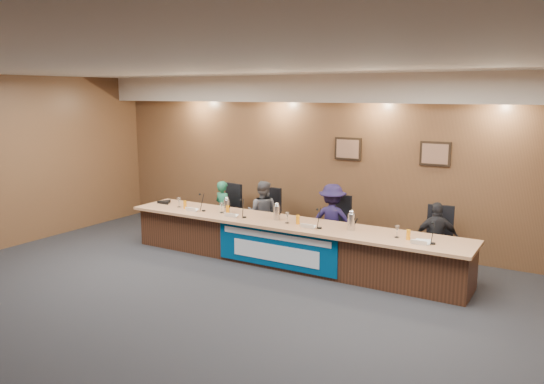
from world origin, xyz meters
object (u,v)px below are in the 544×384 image
at_px(office_chair_a, 226,214).
at_px(carafe_right, 351,222).
at_px(panelist_d, 436,239).
at_px(office_chair_d, 438,244).
at_px(panelist_c, 332,221).
at_px(carafe_mid, 277,213).
at_px(dais_body, 288,244).
at_px(office_chair_b, 265,220).
at_px(carafe_left, 227,206).
at_px(panelist_a, 223,210).
at_px(office_chair_c, 334,229).
at_px(panelist_b, 263,213).
at_px(speakerphone, 165,202).
at_px(banner, 275,248).

distance_m(office_chair_a, carafe_right, 3.18).
xyz_separation_m(panelist_d, office_chair_d, (0.00, 0.10, -0.11)).
distance_m(panelist_c, carafe_mid, 1.04).
height_order(office_chair_a, carafe_right, carafe_right).
bearing_deg(dais_body, office_chair_a, 155.88).
xyz_separation_m(office_chair_b, carafe_left, (-0.27, -0.88, 0.39)).
bearing_deg(panelist_a, dais_body, 174.72).
relative_size(office_chair_c, carafe_left, 2.00).
height_order(panelist_b, carafe_left, panelist_b).
xyz_separation_m(office_chair_b, speakerphone, (-1.80, -0.81, 0.30)).
distance_m(dais_body, speakerphone, 2.79).
distance_m(panelist_b, speakerphone, 1.94).
xyz_separation_m(banner, office_chair_b, (-0.96, 1.26, 0.10)).
bearing_deg(banner, panelist_a, 148.40).
xyz_separation_m(panelist_a, carafe_right, (3.03, -0.77, 0.30)).
bearing_deg(office_chair_c, panelist_c, -85.41).
xyz_separation_m(banner, carafe_left, (-1.23, 0.38, 0.49)).
xyz_separation_m(panelist_d, office_chair_b, (-3.25, 0.10, -0.11)).
relative_size(banner, office_chair_a, 4.58).
distance_m(panelist_c, speakerphone, 3.32).
bearing_deg(panelist_d, carafe_left, -9.78).
bearing_deg(carafe_right, panelist_d, 33.95).
xyz_separation_m(panelist_b, office_chair_d, (3.25, 0.10, -0.14)).
height_order(office_chair_b, speakerphone, speakerphone).
distance_m(carafe_mid, speakerphone, 2.56).
relative_size(dais_body, office_chair_a, 12.50).
bearing_deg(carafe_left, carafe_mid, 0.99).
relative_size(carafe_mid, carafe_right, 0.91).
bearing_deg(panelist_b, panelist_a, -13.72).
bearing_deg(office_chair_d, speakerphone, -177.80).
bearing_deg(dais_body, office_chair_d, 20.15).
xyz_separation_m(office_chair_a, office_chair_b, (0.92, 0.00, 0.00)).
bearing_deg(dais_body, carafe_mid, -175.46).
height_order(office_chair_a, speakerphone, speakerphone).
bearing_deg(panelist_c, carafe_right, 115.85).
relative_size(dais_body, banner, 2.73).
bearing_deg(panelist_d, speakerphone, -14.22).
height_order(panelist_d, carafe_left, panelist_d).
bearing_deg(dais_body, office_chair_c, 60.33).
height_order(office_chair_d, carafe_right, carafe_right).
height_order(carafe_left, carafe_mid, same).
bearing_deg(panelist_c, office_chair_b, -19.45).
height_order(office_chair_c, office_chair_d, same).
relative_size(office_chair_c, carafe_mid, 2.00).
height_order(panelist_a, office_chair_c, panelist_a).
distance_m(panelist_c, office_chair_b, 1.45).
bearing_deg(carafe_right, dais_body, 178.72).
bearing_deg(carafe_left, panelist_b, 70.54).
height_order(panelist_c, carafe_mid, panelist_c).
relative_size(panelist_d, carafe_right, 4.49).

